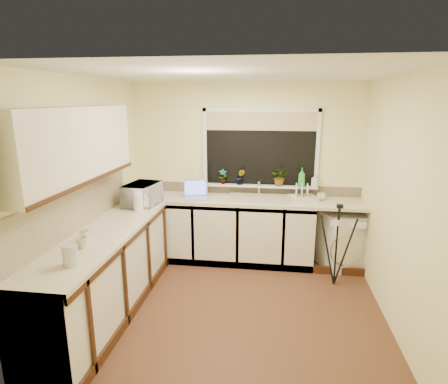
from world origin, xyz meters
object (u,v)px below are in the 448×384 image
(soap_bottle_green, at_px, (302,177))
(cup_left, at_px, (82,243))
(soap_bottle_clear, at_px, (315,180))
(glass_jug, at_px, (70,255))
(cup_back, at_px, (321,197))
(tripod, at_px, (337,245))
(washing_machine, at_px, (343,240))
(microwave, at_px, (142,194))
(kettle, at_px, (140,202))
(dish_rack, at_px, (303,198))
(laptop, at_px, (196,193))
(steel_jar, at_px, (85,236))
(plant_d, at_px, (280,177))
(plant_b, at_px, (240,177))
(plant_a, at_px, (223,177))

(soap_bottle_green, bearing_deg, cup_left, -134.68)
(soap_bottle_clear, distance_m, cup_left, 3.11)
(glass_jug, xyz_separation_m, cup_back, (2.25, 2.34, -0.04))
(tripod, relative_size, cup_left, 9.46)
(washing_machine, distance_m, microwave, 2.72)
(washing_machine, relative_size, kettle, 3.61)
(dish_rack, bearing_deg, laptop, 165.65)
(washing_machine, height_order, kettle, kettle)
(steel_jar, relative_size, soap_bottle_clear, 0.63)
(plant_d, bearing_deg, plant_b, -178.97)
(soap_bottle_clear, bearing_deg, cup_back, -58.96)
(soap_bottle_clear, xyz_separation_m, cup_left, (-2.27, -2.12, -0.19))
(microwave, relative_size, plant_b, 2.30)
(microwave, distance_m, cup_left, 1.43)
(microwave, relative_size, cup_left, 4.69)
(soap_bottle_green, height_order, soap_bottle_clear, soap_bottle_green)
(plant_d, xyz_separation_m, cup_back, (0.55, -0.12, -0.23))
(soap_bottle_green, relative_size, cup_back, 2.19)
(dish_rack, height_order, cup_back, cup_back)
(steel_jar, relative_size, plant_a, 0.54)
(tripod, height_order, steel_jar, tripod)
(plant_d, bearing_deg, cup_back, -12.68)
(plant_a, relative_size, plant_b, 0.97)
(washing_machine, height_order, steel_jar, steel_jar)
(soap_bottle_clear, relative_size, cup_left, 1.71)
(glass_jug, height_order, soap_bottle_clear, soap_bottle_clear)
(washing_machine, relative_size, tripod, 0.73)
(laptop, xyz_separation_m, soap_bottle_green, (1.42, 0.25, 0.21))
(laptop, height_order, soap_bottle_clear, soap_bottle_clear)
(microwave, distance_m, cup_back, 2.36)
(plant_b, height_order, cup_back, plant_b)
(washing_machine, xyz_separation_m, microwave, (-2.60, -0.48, 0.66))
(laptop, relative_size, dish_rack, 1.08)
(steel_jar, height_order, plant_b, plant_b)
(kettle, xyz_separation_m, soap_bottle_green, (1.98, 0.91, 0.17))
(plant_b, bearing_deg, plant_a, 179.11)
(microwave, height_order, soap_bottle_green, soap_bottle_green)
(plant_a, bearing_deg, tripod, -26.78)
(glass_jug, height_order, cup_back, glass_jug)
(steel_jar, bearing_deg, tripod, 25.78)
(kettle, bearing_deg, laptop, 49.66)
(soap_bottle_green, distance_m, cup_back, 0.37)
(plant_b, xyz_separation_m, cup_back, (1.10, -0.11, -0.21))
(plant_b, bearing_deg, laptop, -157.27)
(washing_machine, relative_size, laptop, 1.94)
(laptop, bearing_deg, steel_jar, -127.74)
(microwave, distance_m, plant_a, 1.17)
(steel_jar, relative_size, plant_d, 0.47)
(washing_machine, relative_size, glass_jug, 4.26)
(kettle, bearing_deg, soap_bottle_clear, 22.89)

